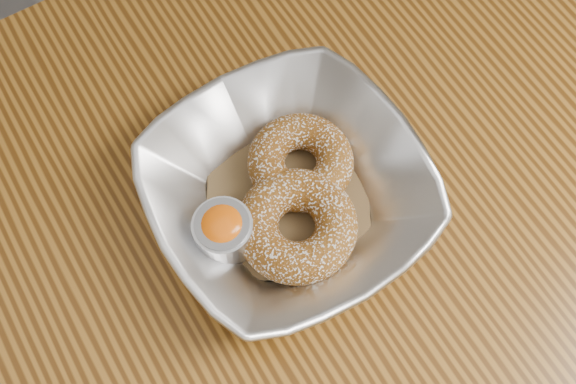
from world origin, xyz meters
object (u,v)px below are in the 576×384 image
table (266,332)px  serving_bowl (288,192)px  ramekin (224,231)px  donut_back (301,162)px  donut_front (297,226)px

table → serving_bowl: bearing=45.7°
serving_bowl → ramekin: bearing=-176.6°
ramekin → serving_bowl: bearing=3.4°
table → donut_back: donut_back is taller
donut_back → donut_front: 0.06m
serving_bowl → ramekin: (-0.07, -0.00, 0.00)m
donut_front → table: bearing=-145.9°
donut_front → donut_back: bearing=55.3°
table → ramekin: ramekin is taller
ramekin → table: bearing=-92.1°
table → donut_back: 0.18m
donut_front → ramekin: 0.06m
table → donut_back: (0.09, 0.09, 0.13)m
serving_bowl → donut_front: bearing=-107.4°
donut_back → ramekin: ramekin is taller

